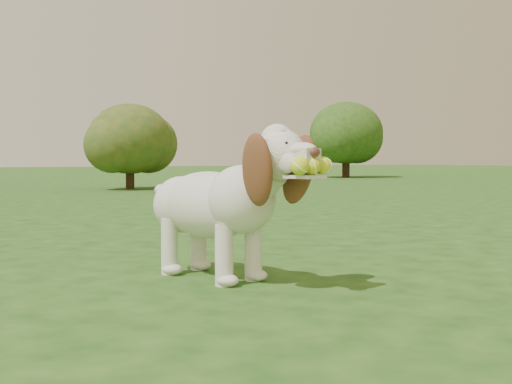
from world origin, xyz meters
TOP-DOWN VIEW (x-y plane):
  - ground at (0.00, 0.00)m, footprint 80.00×80.00m
  - dog at (0.11, -0.16)m, footprint 0.53×1.06m
  - shrub_h at (10.52, 12.05)m, footprint 2.12×2.12m
  - shrub_c at (2.66, 8.33)m, footprint 1.48×1.48m

SIDE VIEW (x-z plane):
  - ground at x=0.00m, z-range 0.00..0.00m
  - dog at x=0.11m, z-range 0.02..0.72m
  - shrub_c at x=2.66m, z-range 0.13..1.67m
  - shrub_h at x=10.52m, z-range 0.19..2.39m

